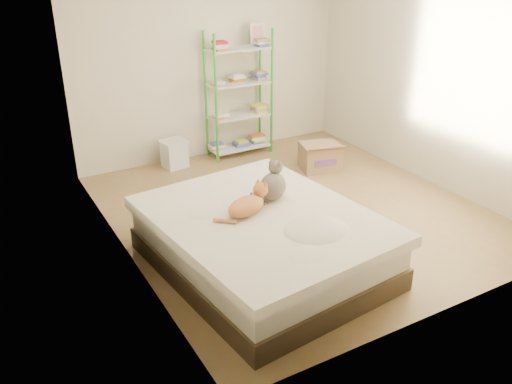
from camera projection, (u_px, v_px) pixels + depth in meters
room at (299, 96)px, 5.49m from camera, size 3.81×4.21×2.61m
bed at (263, 242)px, 4.88m from camera, size 1.91×2.29×0.54m
orange_cat at (246, 204)px, 4.75m from camera, size 0.54×0.42×0.19m
grey_cat at (273, 181)px, 5.00m from camera, size 0.42×0.41×0.37m
shelf_unit at (239, 97)px, 7.32m from camera, size 0.88×0.36×1.74m
cardboard_box at (320, 156)px, 7.06m from camera, size 0.57×0.58×0.40m
white_bin at (174, 154)px, 7.11m from camera, size 0.36×0.33×0.37m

